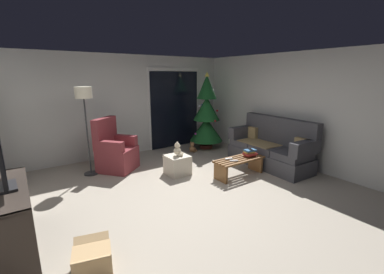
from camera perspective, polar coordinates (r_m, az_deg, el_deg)
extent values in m
plane|color=#9E9384|center=(4.41, 0.94, -13.33)|extent=(7.00, 7.00, 0.00)
cube|color=beige|center=(6.70, -14.57, 6.80)|extent=(5.72, 0.12, 2.50)
cube|color=beige|center=(6.10, 23.47, 5.49)|extent=(0.12, 6.00, 2.50)
cube|color=silver|center=(7.25, -3.90, 6.50)|extent=(1.60, 0.02, 2.20)
cube|color=black|center=(7.24, -3.82, 6.09)|extent=(1.50, 0.02, 2.10)
cube|color=#3D3D42|center=(6.03, 16.71, -4.59)|extent=(0.82, 1.92, 0.34)
cube|color=#3D3D42|center=(5.59, 21.56, -3.85)|extent=(0.70, 0.62, 0.14)
cube|color=#3D3D42|center=(5.95, 16.75, -2.43)|extent=(0.70, 0.62, 0.14)
cube|color=#3D3D42|center=(6.35, 12.52, -1.17)|extent=(0.70, 0.62, 0.14)
cube|color=#3D3D42|center=(6.10, 18.95, 1.39)|extent=(0.26, 1.91, 0.60)
cube|color=#3D3D42|center=(5.41, 24.00, -2.31)|extent=(0.77, 0.23, 0.28)
cube|color=#3D3D42|center=(6.49, 11.18, 1.12)|extent=(0.77, 0.23, 0.28)
cube|color=#997F51|center=(6.07, 14.89, -1.22)|extent=(0.63, 0.92, 0.02)
cube|color=#997F51|center=(5.63, 23.47, -1.67)|extent=(0.13, 0.32, 0.28)
cube|color=#997F51|center=(6.48, 13.24, 1.00)|extent=(0.13, 0.32, 0.28)
cube|color=brown|center=(5.13, 11.93, -5.41)|extent=(1.10, 0.05, 0.04)
cube|color=brown|center=(5.19, 11.22, -5.16)|extent=(1.10, 0.05, 0.04)
cube|color=brown|center=(5.25, 10.53, -4.92)|extent=(1.10, 0.05, 0.04)
cube|color=brown|center=(5.31, 9.86, -4.68)|extent=(1.10, 0.05, 0.04)
cube|color=brown|center=(5.37, 9.20, -4.45)|extent=(1.10, 0.05, 0.04)
cube|color=brown|center=(4.99, 6.43, -7.99)|extent=(0.05, 0.36, 0.33)
cube|color=brown|center=(5.65, 13.99, -5.71)|extent=(0.05, 0.36, 0.33)
cube|color=silver|center=(5.16, 8.23, -4.83)|extent=(0.16, 0.07, 0.02)
cube|color=#ADADB2|center=(5.05, 9.35, -5.25)|extent=(0.16, 0.11, 0.02)
cube|color=#A32D28|center=(5.44, 12.79, -3.95)|extent=(0.21, 0.16, 0.04)
cube|color=#A32D28|center=(5.40, 12.85, -3.67)|extent=(0.29, 0.22, 0.03)
cube|color=#B79333|center=(5.40, 12.65, -3.27)|extent=(0.23, 0.19, 0.03)
cube|color=#285684|center=(5.40, 12.86, -2.92)|extent=(0.25, 0.17, 0.03)
cube|color=black|center=(5.40, 12.96, -2.70)|extent=(0.12, 0.16, 0.01)
cylinder|color=#4C1E19|center=(7.20, 3.17, -2.07)|extent=(0.36, 0.36, 0.10)
cylinder|color=brown|center=(7.17, 3.18, -1.23)|extent=(0.08, 0.08, 0.12)
cone|color=#14471E|center=(7.08, 3.22, 1.74)|extent=(0.91, 0.91, 0.64)
cone|color=#14471E|center=(6.99, 3.28, 6.41)|extent=(0.72, 0.72, 0.64)
cone|color=#14471E|center=(6.94, 3.35, 11.18)|extent=(0.53, 0.53, 0.64)
sphere|color=white|center=(6.81, 1.68, 6.94)|extent=(0.06, 0.06, 0.06)
sphere|color=#B233A5|center=(6.81, 0.78, 0.71)|extent=(0.06, 0.06, 0.06)
sphere|color=red|center=(6.99, 1.74, 9.41)|extent=(0.06, 0.06, 0.06)
sphere|color=white|center=(6.96, 4.73, 10.33)|extent=(0.06, 0.06, 0.06)
sphere|color=red|center=(7.03, 5.63, 5.87)|extent=(0.06, 0.06, 0.06)
sphere|color=blue|center=(7.21, 2.33, 7.20)|extent=(0.06, 0.06, 0.06)
sphere|color=gold|center=(7.16, 2.81, 8.80)|extent=(0.06, 0.06, 0.06)
sphere|color=red|center=(6.78, 5.14, 3.58)|extent=(0.06, 0.06, 0.06)
cone|color=#EAD14C|center=(6.93, 3.38, 13.84)|extent=(0.14, 0.14, 0.12)
cube|color=maroon|center=(5.75, -16.17, -5.60)|extent=(0.96, 0.96, 0.31)
cube|color=maroon|center=(5.68, -16.33, -3.26)|extent=(0.96, 0.96, 0.18)
cube|color=maroon|center=(5.72, -18.91, 0.92)|extent=(0.62, 0.56, 0.64)
cube|color=maroon|center=(5.85, -14.88, -0.65)|extent=(0.48, 0.53, 0.22)
cube|color=maroon|center=(5.39, -17.83, -2.06)|extent=(0.48, 0.53, 0.22)
cylinder|color=#2D2D30|center=(5.75, -21.59, -7.56)|extent=(0.28, 0.28, 0.02)
cylinder|color=#2D2D30|center=(5.53, -22.30, 0.08)|extent=(0.03, 0.03, 1.55)
cylinder|color=beige|center=(5.41, -23.14, 9.13)|extent=(0.32, 0.32, 0.22)
cube|color=black|center=(3.89, -34.45, -19.62)|extent=(0.40, 1.40, 0.04)
cube|color=black|center=(3.57, -36.06, -9.47)|extent=(0.40, 1.40, 0.04)
cube|color=black|center=(3.11, -35.18, -20.27)|extent=(0.40, 0.04, 0.78)
cube|color=black|center=(4.33, -35.28, -10.82)|extent=(0.40, 0.04, 0.78)
cube|color=black|center=(3.71, -35.24, -14.76)|extent=(0.40, 0.04, 0.74)
cube|color=black|center=(3.71, -35.24, -14.76)|extent=(0.40, 1.33, 0.04)
cube|color=#A32D28|center=(3.29, -34.65, -22.69)|extent=(0.30, 0.04, 0.28)
cube|color=#285684|center=(3.33, -34.70, -21.95)|extent=(0.30, 0.04, 0.31)
cube|color=#337042|center=(3.37, -34.75, -21.23)|extent=(0.30, 0.04, 0.34)
cube|color=#B79333|center=(3.42, -34.71, -21.05)|extent=(0.30, 0.04, 0.30)
cube|color=black|center=(3.55, -36.13, -8.97)|extent=(0.22, 0.37, 0.03)
cube|color=black|center=(3.54, -36.24, -8.29)|extent=(0.04, 0.06, 0.06)
cube|color=black|center=(3.46, -36.91, -3.80)|extent=(0.08, 0.84, 0.52)
cube|color=black|center=(3.46, -36.58, -3.75)|extent=(0.05, 0.79, 0.47)
cube|color=beige|center=(5.30, -3.28, -6.22)|extent=(0.44, 0.44, 0.40)
cylinder|color=beige|center=(5.27, -2.60, -3.69)|extent=(0.13, 0.12, 0.06)
cylinder|color=beige|center=(5.17, -2.72, -4.02)|extent=(0.13, 0.12, 0.06)
sphere|color=beige|center=(5.21, -3.32, -3.13)|extent=(0.15, 0.15, 0.15)
sphere|color=beige|center=(5.17, -3.34, -1.87)|extent=(0.11, 0.11, 0.11)
sphere|color=#F4E5C1|center=(5.17, -2.80, -1.99)|extent=(0.04, 0.04, 0.04)
sphere|color=beige|center=(5.20, -3.30, -1.26)|extent=(0.04, 0.04, 0.04)
sphere|color=beige|center=(5.13, -3.40, -1.48)|extent=(0.04, 0.04, 0.04)
sphere|color=beige|center=(5.27, -3.01, -2.81)|extent=(0.06, 0.06, 0.06)
sphere|color=beige|center=(5.13, -3.20, -3.26)|extent=(0.06, 0.06, 0.06)
cylinder|color=brown|center=(6.87, -0.04, -2.99)|extent=(0.13, 0.10, 0.06)
cylinder|color=brown|center=(6.81, 0.65, -3.13)|extent=(0.13, 0.10, 0.06)
sphere|color=brown|center=(6.77, 0.01, -2.63)|extent=(0.15, 0.15, 0.15)
sphere|color=brown|center=(6.74, 0.01, -1.66)|extent=(0.11, 0.11, 0.11)
sphere|color=#A37A51|center=(6.78, 0.25, -1.65)|extent=(0.04, 0.04, 0.04)
sphere|color=brown|center=(6.75, -0.25, -1.23)|extent=(0.04, 0.04, 0.04)
sphere|color=brown|center=(6.71, 0.28, -1.32)|extent=(0.04, 0.04, 0.04)
sphere|color=brown|center=(6.83, -0.38, -2.41)|extent=(0.06, 0.06, 0.06)
sphere|color=brown|center=(6.75, 0.60, -2.61)|extent=(0.06, 0.06, 0.06)
cube|color=tan|center=(3.13, -21.36, -24.24)|extent=(0.44, 0.37, 0.24)
cube|color=tan|center=(3.20, -21.57, -20.29)|extent=(0.37, 0.18, 0.06)
cube|color=tan|center=(2.90, -21.65, -24.17)|extent=(0.37, 0.18, 0.06)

